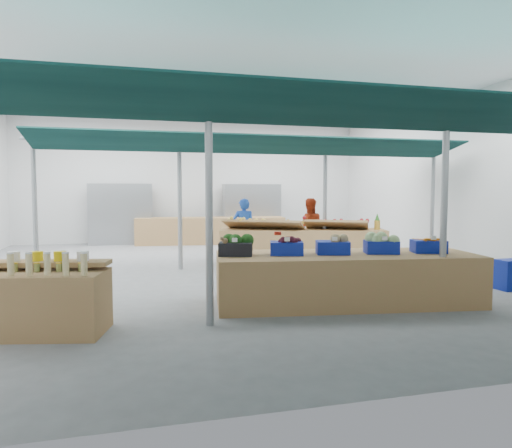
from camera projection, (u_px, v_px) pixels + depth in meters
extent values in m
plane|color=slate|center=(228.00, 271.00, 10.10)|extent=(13.00, 13.00, 0.00)
plane|color=silver|center=(227.00, 78.00, 9.81)|extent=(13.00, 13.00, 0.00)
plane|color=silver|center=(194.00, 182.00, 16.24)|extent=(12.00, 0.00, 12.00)
plane|color=silver|center=(463.00, 178.00, 11.43)|extent=(0.00, 13.00, 13.00)
cylinder|color=gray|center=(35.00, 204.00, 9.50)|extent=(0.10, 0.10, 3.00)
cylinder|color=gray|center=(209.00, 211.00, 5.88)|extent=(0.10, 0.10, 3.00)
cylinder|color=gray|center=(180.00, 203.00, 10.24)|extent=(0.10, 0.10, 3.00)
cylinder|color=gray|center=(444.00, 209.00, 6.74)|extent=(0.10, 0.10, 3.00)
cylinder|color=gray|center=(325.00, 202.00, 11.09)|extent=(0.10, 0.10, 3.00)
cylinder|color=gray|center=(432.00, 202.00, 11.83)|extent=(0.10, 0.10, 3.00)
cylinder|color=gray|center=(336.00, 111.00, 6.22)|extent=(10.00, 0.06, 0.06)
cylinder|color=gray|center=(255.00, 144.00, 10.57)|extent=(10.00, 0.06, 0.06)
cube|color=black|center=(358.00, 108.00, 5.60)|extent=(9.50, 1.28, 0.30)
cube|color=black|center=(318.00, 123.00, 6.85)|extent=(9.50, 1.28, 0.30)
cube|color=black|center=(263.00, 145.00, 9.95)|extent=(9.50, 1.28, 0.30)
cube|color=black|center=(249.00, 150.00, 11.20)|extent=(9.50, 1.28, 0.30)
cube|color=#B23F33|center=(121.00, 214.00, 15.22)|extent=(2.00, 0.50, 2.00)
cube|color=#B23F33|center=(252.00, 213.00, 16.33)|extent=(2.00, 0.50, 2.00)
cube|color=#9C6944|center=(33.00, 303.00, 5.58)|extent=(1.85, 1.12, 0.77)
cube|color=#997247|center=(40.00, 263.00, 5.78)|extent=(1.76, 0.70, 0.06)
cube|color=#9C6944|center=(346.00, 279.00, 7.14)|extent=(4.17, 1.88, 0.78)
cube|color=#9C6944|center=(302.00, 247.00, 11.06)|extent=(4.06, 1.90, 0.85)
cube|color=#9C6944|center=(211.00, 230.00, 15.45)|extent=(5.03, 1.51, 0.89)
cube|color=navy|center=(510.00, 275.00, 8.14)|extent=(0.47, 0.34, 0.54)
imported|color=#1A44AA|center=(244.00, 229.00, 11.80)|extent=(0.65, 0.51, 1.58)
imported|color=#A12F13|center=(309.00, 228.00, 12.24)|extent=(0.89, 0.77, 1.58)
cube|color=black|center=(236.00, 249.00, 6.92)|extent=(0.58, 0.47, 0.20)
cube|color=white|center=(235.00, 240.00, 6.69)|extent=(0.08, 0.03, 0.06)
cube|color=navy|center=(287.00, 248.00, 7.00)|extent=(0.58, 0.47, 0.20)
cube|color=white|center=(287.00, 239.00, 6.77)|extent=(0.08, 0.03, 0.06)
cube|color=navy|center=(333.00, 248.00, 7.08)|extent=(0.58, 0.47, 0.20)
cube|color=white|center=(335.00, 239.00, 6.85)|extent=(0.08, 0.03, 0.06)
cube|color=navy|center=(381.00, 247.00, 7.17)|extent=(0.58, 0.47, 0.20)
cube|color=white|center=(385.00, 238.00, 6.94)|extent=(0.08, 0.03, 0.06)
cube|color=navy|center=(428.00, 246.00, 7.25)|extent=(0.58, 0.47, 0.20)
cube|color=white|center=(434.00, 238.00, 7.02)|extent=(0.08, 0.03, 0.06)
sphere|color=brown|center=(225.00, 241.00, 6.76)|extent=(0.09, 0.09, 0.09)
sphere|color=brown|center=(222.00, 238.00, 6.72)|extent=(0.06, 0.06, 0.06)
cylinder|color=#B11D0B|center=(278.00, 233.00, 7.14)|extent=(0.12, 0.12, 0.05)
cube|color=white|center=(279.00, 248.00, 7.09)|extent=(0.10, 0.01, 0.07)
cube|color=#997247|center=(263.00, 225.00, 10.93)|extent=(1.99, 1.52, 0.26)
cube|color=#997247|center=(336.00, 225.00, 10.92)|extent=(1.64, 1.33, 0.26)
cylinder|color=#8C6019|center=(377.00, 225.00, 10.92)|extent=(0.14, 0.14, 0.22)
cone|color=#26661E|center=(377.00, 217.00, 10.90)|extent=(0.12, 0.12, 0.18)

